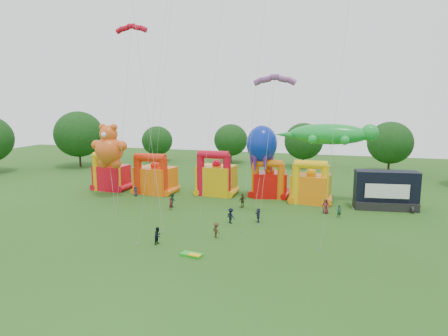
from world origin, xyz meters
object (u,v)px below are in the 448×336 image
(stage_trailer, at_px, (386,190))
(spectator_0, at_px, (136,191))
(gecko_kite, at_px, (335,153))
(spectator_4, at_px, (243,201))
(bouncy_castle_2, at_px, (216,178))
(octopus_kite, at_px, (262,149))
(teddy_bear_kite, at_px, (110,159))
(bouncy_castle_0, at_px, (111,175))

(stage_trailer, bearing_deg, spectator_0, -175.10)
(stage_trailer, xyz_separation_m, gecko_kite, (-6.80, 1.22, 4.56))
(stage_trailer, height_order, spectator_4, stage_trailer)
(bouncy_castle_2, height_order, stage_trailer, bouncy_castle_2)
(gecko_kite, distance_m, octopus_kite, 10.33)
(bouncy_castle_2, xyz_separation_m, stage_trailer, (24.08, -1.45, -0.16))
(gecko_kite, relative_size, spectator_4, 7.39)
(spectator_0, bearing_deg, teddy_bear_kite, -118.45)
(teddy_bear_kite, relative_size, gecko_kite, 0.78)
(gecko_kite, bearing_deg, stage_trailer, -10.18)
(teddy_bear_kite, distance_m, gecko_kite, 32.01)
(bouncy_castle_2, bearing_deg, spectator_0, -158.43)
(teddy_bear_kite, bearing_deg, spectator_4, 1.14)
(spectator_0, bearing_deg, spectator_4, 15.66)
(octopus_kite, height_order, spectator_4, octopus_kite)
(octopus_kite, relative_size, spectator_4, 5.62)
(bouncy_castle_0, xyz_separation_m, teddy_bear_kite, (3.32, -5.20, 3.50))
(teddy_bear_kite, height_order, spectator_4, teddy_bear_kite)
(bouncy_castle_2, bearing_deg, teddy_bear_kite, -154.41)
(teddy_bear_kite, bearing_deg, bouncy_castle_0, 122.57)
(bouncy_castle_0, xyz_separation_m, bouncy_castle_2, (17.36, 1.52, 0.27))
(teddy_bear_kite, height_order, spectator_0, teddy_bear_kite)
(bouncy_castle_0, distance_m, octopus_kite, 24.88)
(bouncy_castle_2, distance_m, teddy_bear_kite, 15.90)
(bouncy_castle_0, relative_size, stage_trailer, 0.75)
(bouncy_castle_0, distance_m, bouncy_castle_2, 17.43)
(bouncy_castle_0, distance_m, gecko_kite, 34.98)
(bouncy_castle_2, xyz_separation_m, spectator_4, (5.72, -6.33, -1.67))
(bouncy_castle_2, bearing_deg, gecko_kite, -0.77)
(bouncy_castle_0, xyz_separation_m, spectator_4, (23.08, -4.81, -1.40))
(bouncy_castle_0, relative_size, octopus_kite, 0.57)
(bouncy_castle_2, bearing_deg, bouncy_castle_0, -174.99)
(bouncy_castle_0, relative_size, teddy_bear_kite, 0.56)
(octopus_kite, relative_size, spectator_0, 6.95)
(bouncy_castle_0, bearing_deg, bouncy_castle_2, 5.01)
(teddy_bear_kite, bearing_deg, stage_trailer, 7.88)
(stage_trailer, distance_m, gecko_kite, 8.27)
(stage_trailer, height_order, spectator_0, stage_trailer)
(gecko_kite, relative_size, octopus_kite, 1.32)
(octopus_kite, distance_m, spectator_0, 19.97)
(stage_trailer, height_order, gecko_kite, gecko_kite)
(stage_trailer, height_order, octopus_kite, octopus_kite)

